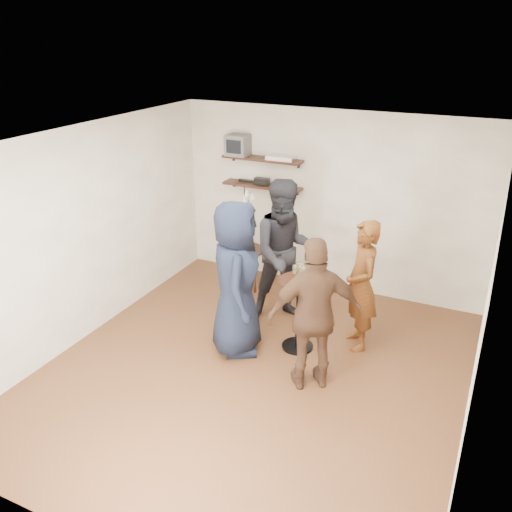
# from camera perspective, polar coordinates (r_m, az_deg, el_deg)

# --- Properties ---
(room) EXTENTS (4.58, 5.08, 2.68)m
(room) POSITION_cam_1_polar(r_m,az_deg,el_deg) (5.64, -0.27, -1.22)
(room) COLOR #4D2718
(room) RESTS_ON ground
(shelf_upper) EXTENTS (1.20, 0.25, 0.04)m
(shelf_upper) POSITION_cam_1_polar(r_m,az_deg,el_deg) (7.91, 0.67, 10.19)
(shelf_upper) COLOR black
(shelf_upper) RESTS_ON room
(shelf_lower) EXTENTS (1.20, 0.25, 0.04)m
(shelf_lower) POSITION_cam_1_polar(r_m,az_deg,el_deg) (8.01, 0.66, 7.40)
(shelf_lower) COLOR black
(shelf_lower) RESTS_ON room
(crt_monitor) EXTENTS (0.32, 0.30, 0.30)m
(crt_monitor) POSITION_cam_1_polar(r_m,az_deg,el_deg) (8.04, -1.88, 11.62)
(crt_monitor) COLOR #59595B
(crt_monitor) RESTS_ON shelf_upper
(dvd_deck) EXTENTS (0.40, 0.24, 0.06)m
(dvd_deck) POSITION_cam_1_polar(r_m,az_deg,el_deg) (7.78, 2.70, 10.31)
(dvd_deck) COLOR silver
(dvd_deck) RESTS_ON shelf_upper
(radio) EXTENTS (0.22, 0.10, 0.10)m
(radio) POSITION_cam_1_polar(r_m,az_deg,el_deg) (7.99, 0.63, 7.87)
(radio) COLOR black
(radio) RESTS_ON shelf_lower
(power_strip) EXTENTS (0.30, 0.05, 0.03)m
(power_strip) POSITION_cam_1_polar(r_m,az_deg,el_deg) (8.15, -0.84, 7.92)
(power_strip) COLOR black
(power_strip) RESTS_ON shelf_lower
(side_table) EXTENTS (0.62, 0.62, 0.59)m
(side_table) POSITION_cam_1_polar(r_m,az_deg,el_deg) (8.02, -0.79, 0.13)
(side_table) COLOR black
(side_table) RESTS_ON room
(vase_lilies) EXTENTS (0.19, 0.19, 0.94)m
(vase_lilies) POSITION_cam_1_polar(r_m,az_deg,el_deg) (7.87, -0.82, 2.75)
(vase_lilies) COLOR white
(vase_lilies) RESTS_ON side_table
(drinks_table) EXTENTS (0.50, 0.50, 0.91)m
(drinks_table) POSITION_cam_1_polar(r_m,az_deg,el_deg) (6.43, 4.53, -5.15)
(drinks_table) COLOR black
(drinks_table) RESTS_ON room
(wine_glass_fl) EXTENTS (0.06, 0.06, 0.19)m
(wine_glass_fl) POSITION_cam_1_polar(r_m,az_deg,el_deg) (6.23, 4.16, -1.47)
(wine_glass_fl) COLOR silver
(wine_glass_fl) RESTS_ON drinks_table
(wine_glass_fr) EXTENTS (0.07, 0.07, 0.21)m
(wine_glass_fr) POSITION_cam_1_polar(r_m,az_deg,el_deg) (6.17, 5.14, -1.60)
(wine_glass_fr) COLOR silver
(wine_glass_fr) RESTS_ON drinks_table
(wine_glass_bl) EXTENTS (0.06, 0.06, 0.19)m
(wine_glass_bl) POSITION_cam_1_polar(r_m,az_deg,el_deg) (6.29, 4.50, -1.21)
(wine_glass_bl) COLOR silver
(wine_glass_bl) RESTS_ON drinks_table
(wine_glass_br) EXTENTS (0.07, 0.07, 0.20)m
(wine_glass_br) POSITION_cam_1_polar(r_m,az_deg,el_deg) (6.23, 4.80, -1.42)
(wine_glass_br) COLOR silver
(wine_glass_br) RESTS_ON drinks_table
(person_plaid) EXTENTS (0.63, 0.70, 1.61)m
(person_plaid) POSITION_cam_1_polar(r_m,az_deg,el_deg) (6.49, 11.04, -3.08)
(person_plaid) COLOR #9D1211
(person_plaid) RESTS_ON room
(person_dark) EXTENTS (1.17, 1.12, 1.91)m
(person_dark) POSITION_cam_1_polar(r_m,az_deg,el_deg) (6.92, 3.17, 0.40)
(person_dark) COLOR black
(person_dark) RESTS_ON room
(person_navy) EXTENTS (0.94, 1.08, 1.87)m
(person_navy) POSITION_cam_1_polar(r_m,az_deg,el_deg) (6.24, -2.11, -2.42)
(person_navy) COLOR black
(person_navy) RESTS_ON room
(person_brown) EXTENTS (1.07, 0.90, 1.71)m
(person_brown) POSITION_cam_1_polar(r_m,az_deg,el_deg) (5.68, 6.21, -6.22)
(person_brown) COLOR #4A2F20
(person_brown) RESTS_ON room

